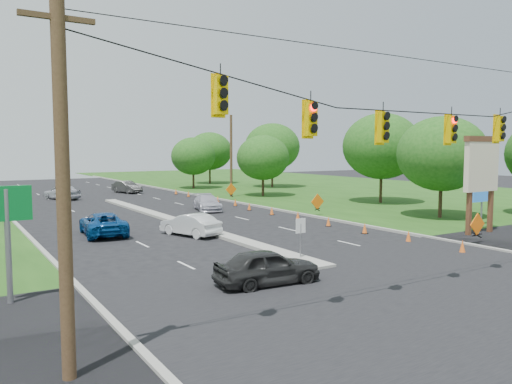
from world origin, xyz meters
TOP-DOWN VIEW (x-y plane):
  - ground at (0.00, 0.00)m, footprint 160.00×160.00m
  - grass_right at (30.00, 20.00)m, footprint 40.00×160.00m
  - cross_street at (0.00, 0.00)m, footprint 160.00×14.00m
  - curb_left at (-10.10, 30.00)m, footprint 0.25×110.00m
  - curb_right at (10.10, 30.00)m, footprint 0.25×110.00m
  - median at (0.00, 21.00)m, footprint 1.00×34.00m
  - median_sign at (0.00, 6.00)m, footprint 0.55×0.06m
  - signal_span at (-0.05, -1.00)m, footprint 25.60×0.32m
  - utility_pole_far_right at (12.50, 35.00)m, footprint 0.28×0.28m
  - pylon_sign at (14.31, 6.20)m, footprint 5.90×2.30m
  - cone_0 at (8.12, 3.00)m, footprint 0.32×0.32m
  - cone_1 at (8.12, 6.50)m, footprint 0.32×0.32m
  - cone_2 at (8.12, 10.00)m, footprint 0.32×0.32m
  - cone_3 at (8.12, 13.50)m, footprint 0.32×0.32m
  - cone_4 at (8.12, 17.00)m, footprint 0.32×0.32m
  - cone_5 at (8.12, 20.50)m, footprint 0.32×0.32m
  - cone_6 at (8.12, 24.00)m, footprint 0.32×0.32m
  - cone_7 at (8.72, 27.50)m, footprint 0.32×0.32m
  - cone_8 at (8.72, 31.00)m, footprint 0.32×0.32m
  - cone_9 at (8.72, 34.50)m, footprint 0.32×0.32m
  - cone_10 at (8.72, 38.00)m, footprint 0.32×0.32m
  - cone_11 at (8.72, 41.50)m, footprint 0.32×0.32m
  - work_sign_0 at (10.80, 4.00)m, footprint 1.27×0.58m
  - work_sign_1 at (10.80, 18.00)m, footprint 1.27×0.58m
  - work_sign_2 at (10.80, 32.00)m, footprint 1.27×0.58m
  - tree_7 at (18.00, 12.00)m, footprint 6.72×6.72m
  - tree_8 at (22.00, 22.00)m, footprint 7.56×7.56m
  - tree_9 at (16.00, 34.00)m, footprint 5.88×5.88m
  - tree_10 at (24.00, 44.00)m, footprint 7.56×7.56m
  - tree_11 at (20.00, 55.00)m, footprint 6.72×6.72m
  - tree_12 at (14.00, 48.00)m, footprint 5.88×5.88m
  - black_sedan at (-3.64, 3.36)m, footprint 4.38×2.06m
  - white_sedan at (-1.52, 15.19)m, footprint 2.69×4.42m
  - blue_pickup at (-6.03, 18.21)m, footprint 2.88×5.36m
  - silver_car_far at (4.98, 25.88)m, footprint 3.07×5.02m
  - silver_car_oncoming at (-3.79, 42.39)m, footprint 3.50×4.97m
  - dark_car_receding at (4.41, 46.33)m, footprint 2.72×4.67m

SIDE VIEW (x-z plane):
  - ground at x=0.00m, z-range 0.00..0.00m
  - grass_right at x=30.00m, z-range -0.03..0.03m
  - cross_street at x=0.00m, z-range -0.01..0.01m
  - curb_left at x=-10.10m, z-range -0.08..0.08m
  - curb_right at x=10.10m, z-range -0.08..0.08m
  - median at x=0.00m, z-range -0.09..0.09m
  - cone_0 at x=8.12m, z-range 0.00..0.70m
  - cone_1 at x=8.12m, z-range 0.00..0.70m
  - cone_2 at x=8.12m, z-range 0.00..0.70m
  - cone_3 at x=8.12m, z-range 0.00..0.70m
  - cone_4 at x=8.12m, z-range 0.00..0.70m
  - cone_5 at x=8.12m, z-range 0.00..0.70m
  - cone_6 at x=8.12m, z-range 0.00..0.70m
  - cone_7 at x=8.72m, z-range 0.00..0.70m
  - cone_8 at x=8.72m, z-range 0.00..0.70m
  - cone_9 at x=8.72m, z-range 0.00..0.70m
  - cone_10 at x=8.72m, z-range 0.00..0.70m
  - cone_11 at x=8.72m, z-range 0.00..0.70m
  - silver_car_far at x=4.98m, z-range 0.00..1.36m
  - white_sedan at x=-1.52m, z-range 0.00..1.38m
  - blue_pickup at x=-6.03m, z-range 0.00..1.43m
  - black_sedan at x=-3.64m, z-range 0.00..1.45m
  - dark_car_receding at x=4.41m, z-range 0.00..1.45m
  - silver_car_oncoming at x=-3.79m, z-range 0.00..1.57m
  - work_sign_0 at x=10.80m, z-range 0.41..1.78m
  - work_sign_1 at x=10.80m, z-range 0.41..1.78m
  - work_sign_2 at x=10.80m, z-range 0.41..1.78m
  - median_sign at x=0.00m, z-range 0.44..2.49m
  - pylon_sign at x=14.31m, z-range 0.94..7.06m
  - tree_9 at x=16.00m, z-range 0.91..7.77m
  - tree_12 at x=14.00m, z-range 0.91..7.77m
  - utility_pole_far_right at x=12.50m, z-range 0.00..9.00m
  - tree_7 at x=18.00m, z-range 1.04..8.88m
  - tree_11 at x=20.00m, z-range 1.04..8.88m
  - signal_span at x=-0.05m, z-range 0.47..9.47m
  - tree_8 at x=22.00m, z-range 1.17..9.99m
  - tree_10 at x=24.00m, z-range 1.17..9.99m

